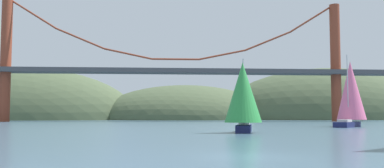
% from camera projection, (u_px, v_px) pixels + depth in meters
% --- Properties ---
extents(ground_plane, '(360.00, 360.00, 0.00)m').
position_uv_depth(ground_plane, '(249.00, 157.00, 19.06)').
color(ground_plane, '#426075').
extents(headland_right, '(85.84, 44.00, 38.79)m').
position_uv_depth(headland_right, '(330.00, 119.00, 157.81)').
color(headland_right, '#4C5B3D').
rests_on(headland_right, ground_plane).
extents(headland_left, '(85.62, 44.00, 37.73)m').
position_uv_depth(headland_left, '(17.00, 120.00, 149.21)').
color(headland_left, '#4C5B3D').
rests_on(headland_left, ground_plane).
extents(headland_center, '(65.72, 44.00, 25.29)m').
position_uv_depth(headland_center, '(185.00, 120.00, 153.70)').
color(headland_center, '#4C5B3D').
rests_on(headland_center, ground_plane).
extents(suspension_bridge, '(126.48, 6.00, 33.36)m').
position_uv_depth(suspension_bridge, '(176.00, 67.00, 114.62)').
color(suspension_bridge, brown).
rests_on(suspension_bridge, ground_plane).
extents(sailboat_green_sail, '(4.69, 7.51, 7.92)m').
position_uv_depth(sailboat_green_sail, '(243.00, 95.00, 43.65)').
color(sailboat_green_sail, '#191E4C').
rests_on(sailboat_green_sail, ground_plane).
extents(sailboat_pink_spinnaker, '(7.92, 8.54, 11.14)m').
position_uv_depth(sailboat_pink_spinnaker, '(351.00, 93.00, 65.46)').
color(sailboat_pink_spinnaker, '#191E4C').
rests_on(sailboat_pink_spinnaker, ground_plane).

